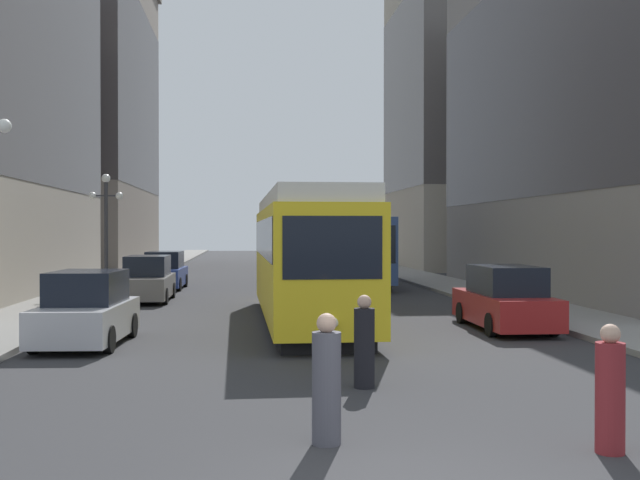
% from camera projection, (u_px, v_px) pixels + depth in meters
% --- Properties ---
extents(sidewalk_left, '(3.15, 120.00, 0.15)m').
position_uv_depth(sidewalk_left, '(136.00, 275.00, 47.26)').
color(sidewalk_left, gray).
rests_on(sidewalk_left, ground).
extents(sidewalk_right, '(3.15, 120.00, 0.15)m').
position_uv_depth(sidewalk_right, '(405.00, 273.00, 48.92)').
color(sidewalk_right, gray).
rests_on(sidewalk_right, ground).
extents(streetcar, '(2.80, 13.33, 3.89)m').
position_uv_depth(streetcar, '(305.00, 254.00, 23.17)').
color(streetcar, black).
rests_on(streetcar, ground).
extents(transit_bus, '(2.77, 12.93, 3.45)m').
position_uv_depth(transit_bus, '(349.00, 247.00, 40.19)').
color(transit_bus, black).
rests_on(transit_bus, ground).
extents(parked_car_left_near, '(2.07, 4.30, 1.82)m').
position_uv_depth(parked_car_left_near, '(87.00, 311.00, 18.69)').
color(parked_car_left_near, black).
rests_on(parked_car_left_near, ground).
extents(parked_car_left_mid, '(1.98, 4.52, 1.82)m').
position_uv_depth(parked_car_left_mid, '(165.00, 272.00, 36.72)').
color(parked_car_left_mid, black).
rests_on(parked_car_left_mid, ground).
extents(parked_car_right_far, '(1.95, 4.80, 1.82)m').
position_uv_depth(parked_car_right_far, '(505.00, 300.00, 21.62)').
color(parked_car_right_far, black).
rests_on(parked_car_right_far, ground).
extents(parked_car_left_far, '(1.90, 4.72, 1.82)m').
position_uv_depth(parked_car_left_far, '(148.00, 280.00, 30.32)').
color(parked_car_left_far, black).
rests_on(parked_car_left_far, ground).
extents(pedestrian_crossing_near, '(0.39, 0.39, 1.73)m').
position_uv_depth(pedestrian_crossing_near, '(326.00, 383.00, 9.99)').
color(pedestrian_crossing_near, '#4C4C56').
rests_on(pedestrian_crossing_near, ground).
extents(pedestrian_crossing_far, '(0.37, 0.37, 1.64)m').
position_uv_depth(pedestrian_crossing_far, '(610.00, 393.00, 9.58)').
color(pedestrian_crossing_far, maroon).
rests_on(pedestrian_crossing_far, ground).
extents(pedestrian_on_sidewalk, '(0.37, 0.37, 1.67)m').
position_uv_depth(pedestrian_on_sidewalk, '(364.00, 345.00, 13.58)').
color(pedestrian_on_sidewalk, black).
rests_on(pedestrian_on_sidewalk, ground).
extents(lamp_post_left_far, '(1.41, 0.36, 5.04)m').
position_uv_depth(lamp_post_left_far, '(106.00, 215.00, 31.68)').
color(lamp_post_left_far, '#333338').
rests_on(lamp_post_left_far, sidewalk_left).
extents(building_left_midblock, '(12.66, 24.14, 25.24)m').
position_uv_depth(building_left_midblock, '(66.00, 104.00, 60.92)').
color(building_left_midblock, slate).
rests_on(building_left_midblock, ground).
extents(building_right_corner, '(11.96, 15.24, 24.25)m').
position_uv_depth(building_right_corner, '(474.00, 105.00, 58.18)').
color(building_right_corner, '#B2A893').
rests_on(building_right_corner, ground).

